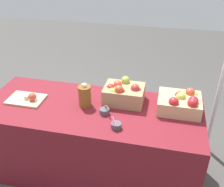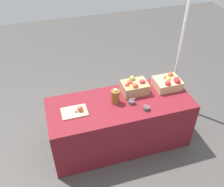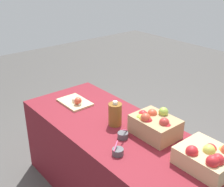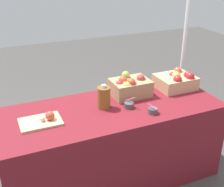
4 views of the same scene
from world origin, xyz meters
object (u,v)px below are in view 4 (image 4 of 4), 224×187
object	(u,v)px
cutting_board_front	(43,120)
sample_bowl_mid	(153,111)
sample_bowl_near	(129,105)
cider_jug	(104,97)
apple_crate_middle	(130,86)
tent_pole	(185,42)
apple_crate_left	(176,80)

from	to	relation	value
cutting_board_front	sample_bowl_mid	xyz separation A→B (m)	(0.86, -0.21, 0.00)
sample_bowl_near	cider_jug	bearing A→B (deg)	156.42
sample_bowl_mid	cider_jug	world-z (taller)	cider_jug
apple_crate_middle	cutting_board_front	bearing A→B (deg)	-168.51
sample_bowl_mid	tent_pole	world-z (taller)	tent_pole
cider_jug	sample_bowl_near	bearing A→B (deg)	-23.58
sample_bowl_mid	apple_crate_left	bearing A→B (deg)	37.34
sample_bowl_near	tent_pole	bearing A→B (deg)	31.89
apple_crate_middle	sample_bowl_near	bearing A→B (deg)	-118.98
apple_crate_middle	tent_pole	size ratio (longest dim) A/B	0.16
cider_jug	apple_crate_middle	bearing A→B (deg)	22.36
cutting_board_front	tent_pole	world-z (taller)	tent_pole
apple_crate_left	cutting_board_front	xyz separation A→B (m)	(-1.33, -0.15, -0.06)
apple_crate_middle	cider_jug	xyz separation A→B (m)	(-0.31, -0.13, 0.01)
apple_crate_middle	sample_bowl_mid	size ratio (longest dim) A/B	3.86
apple_crate_left	apple_crate_middle	distance (m)	0.49
cutting_board_front	apple_crate_middle	bearing A→B (deg)	11.49
apple_crate_left	cider_jug	xyz separation A→B (m)	(-0.80, -0.11, 0.02)
cutting_board_front	tent_pole	distance (m)	1.81
sample_bowl_mid	tent_pole	xyz separation A→B (m)	(0.84, 0.77, 0.29)
apple_crate_left	apple_crate_middle	xyz separation A→B (m)	(-0.49, 0.02, 0.01)
sample_bowl_near	cider_jug	world-z (taller)	cider_jug
cutting_board_front	sample_bowl_near	bearing A→B (deg)	-3.37
apple_crate_left	cutting_board_front	bearing A→B (deg)	-173.37
sample_bowl_near	tent_pole	size ratio (longest dim) A/B	0.05
apple_crate_left	sample_bowl_near	bearing A→B (deg)	-162.07
cutting_board_front	cider_jug	size ratio (longest dim) A/B	1.51
cutting_board_front	sample_bowl_mid	world-z (taller)	same
sample_bowl_mid	cider_jug	size ratio (longest dim) A/B	0.42
cutting_board_front	tent_pole	xyz separation A→B (m)	(1.70, 0.57, 0.29)
apple_crate_left	sample_bowl_mid	distance (m)	0.60
cutting_board_front	sample_bowl_mid	size ratio (longest dim) A/B	3.57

